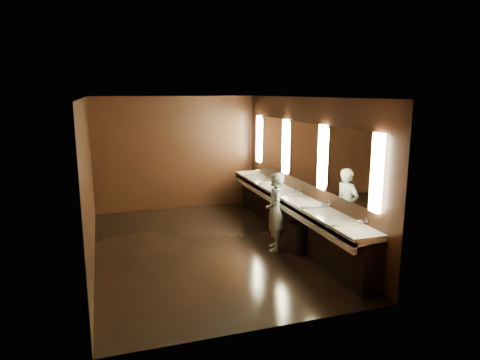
% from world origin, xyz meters
% --- Properties ---
extents(floor, '(6.00, 6.00, 0.00)m').
position_xyz_m(floor, '(0.00, 0.00, 0.00)').
color(floor, black).
rests_on(floor, ground).
extents(ceiling, '(4.00, 6.00, 0.02)m').
position_xyz_m(ceiling, '(0.00, 0.00, 2.80)').
color(ceiling, '#2D2D2B').
rests_on(ceiling, wall_back).
extents(wall_back, '(4.00, 0.02, 2.80)m').
position_xyz_m(wall_back, '(0.00, 3.00, 1.40)').
color(wall_back, black).
rests_on(wall_back, floor).
extents(wall_front, '(4.00, 0.02, 2.80)m').
position_xyz_m(wall_front, '(0.00, -3.00, 1.40)').
color(wall_front, black).
rests_on(wall_front, floor).
extents(wall_left, '(0.02, 6.00, 2.80)m').
position_xyz_m(wall_left, '(-2.00, 0.00, 1.40)').
color(wall_left, black).
rests_on(wall_left, floor).
extents(wall_right, '(0.02, 6.00, 2.80)m').
position_xyz_m(wall_right, '(2.00, 0.00, 1.40)').
color(wall_right, black).
rests_on(wall_right, floor).
extents(sink_counter, '(0.55, 5.40, 1.01)m').
position_xyz_m(sink_counter, '(1.79, 0.00, 0.50)').
color(sink_counter, black).
rests_on(sink_counter, floor).
extents(mirror_band, '(0.06, 5.03, 1.15)m').
position_xyz_m(mirror_band, '(1.98, -0.00, 1.75)').
color(mirror_band, '#FEF5B6').
rests_on(mirror_band, wall_right).
extents(person, '(0.48, 0.61, 1.45)m').
position_xyz_m(person, '(1.21, -0.48, 0.73)').
color(person, '#91CAD9').
rests_on(person, floor).
extents(trash_bin, '(0.45, 0.45, 0.56)m').
position_xyz_m(trash_bin, '(1.58, -0.79, 0.28)').
color(trash_bin, black).
rests_on(trash_bin, floor).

